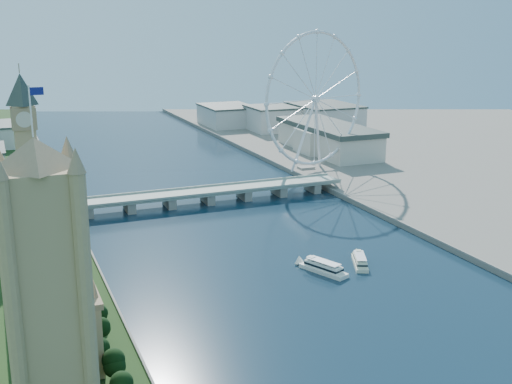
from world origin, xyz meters
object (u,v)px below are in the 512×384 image
tour_boat_near (323,272)px  victoria_tower (45,272)px  london_eye (316,100)px  tour_boat_far (360,265)px

tour_boat_near → victoria_tower: bearing=-173.1°
london_eye → tour_boat_near: bearing=-116.1°
victoria_tower → london_eye: (254.98, 300.08, 13.03)m
tour_boat_near → tour_boat_far: 24.51m
victoria_tower → london_eye: size_ratio=0.90×
london_eye → tour_boat_far: london_eye is taller
london_eye → tour_boat_far: (-81.14, -213.26, -67.52)m
victoria_tower → london_eye: london_eye is taller
tour_boat_near → tour_boat_far: bearing=-18.0°
victoria_tower → tour_boat_near: (149.40, 84.84, -54.49)m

